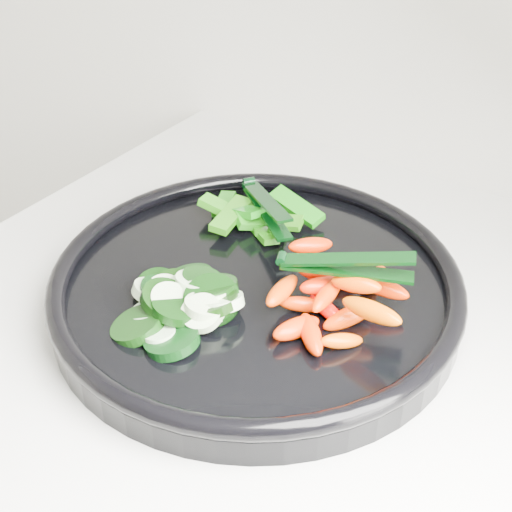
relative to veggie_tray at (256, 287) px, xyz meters
The scene contains 6 objects.
veggie_tray is the anchor object (origin of this frame).
cucumber_pile 0.07m from the veggie_tray, 118.75° to the right, with size 0.12×0.14×0.04m.
carrot_pile 0.08m from the veggie_tray, ahead, with size 0.13×0.15×0.05m.
pepper_pile 0.10m from the veggie_tray, 123.48° to the left, with size 0.12×0.10×0.04m.
tong_carrot 0.10m from the veggie_tray, ahead, with size 0.11×0.06×0.02m.
tong_pepper 0.10m from the veggie_tray, 118.57° to the left, with size 0.10×0.08×0.02m.
Camera 1 is at (-0.41, 1.25, 1.35)m, focal length 50.00 mm.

